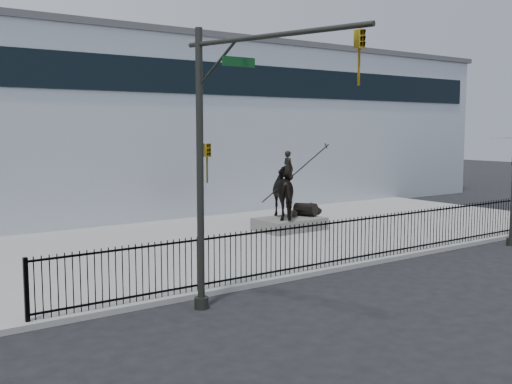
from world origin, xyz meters
TOP-DOWN VIEW (x-y plane):
  - ground at (0.00, 0.00)m, footprint 120.00×120.00m
  - plaza at (0.00, 7.00)m, footprint 30.00×12.00m
  - building at (0.00, 20.00)m, footprint 44.00×14.00m
  - picket_fence at (0.00, 1.25)m, footprint 22.10×0.10m
  - statue_plinth at (1.68, 7.37)m, footprint 2.85×1.98m
  - equestrian_statue at (1.73, 7.37)m, footprint 3.62×2.26m
  - traffic_signal_left at (-6.75, -0.62)m, footprint 1.52×4.84m

SIDE VIEW (x-z plane):
  - ground at x=0.00m, z-range 0.00..0.00m
  - plaza at x=0.00m, z-range 0.00..0.15m
  - statue_plinth at x=1.68m, z-range 0.15..0.68m
  - picket_fence at x=0.00m, z-range 0.15..1.65m
  - equestrian_statue at x=1.73m, z-range 0.25..3.32m
  - traffic_signal_left at x=-6.75m, z-range 0.53..7.53m
  - building at x=0.00m, z-range 0.00..9.00m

